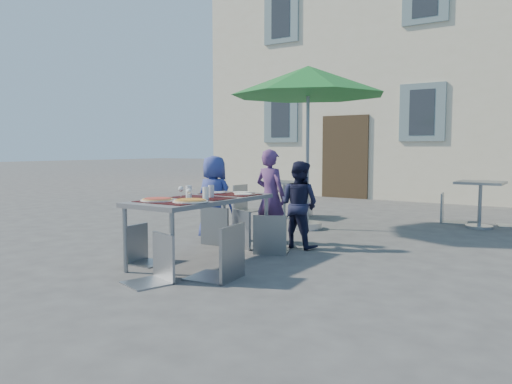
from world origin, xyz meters
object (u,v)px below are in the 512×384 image
Objects in this scene: chair_4 at (223,218)px; bg_chair_l_1 at (449,190)px; child_2 at (299,204)px; chair_5 at (154,230)px; patio_umbrella at (308,82)px; pizza_near_right at (190,201)px; chair_3 at (141,221)px; chair_1 at (248,205)px; dining_table at (202,202)px; chair_2 at (271,210)px; cafe_table_1 at (480,195)px; bg_chair_r_0 at (305,189)px; pizza_near_left at (158,199)px; child_0 at (214,198)px; chair_0 at (219,202)px; bg_chair_l_0 at (244,182)px; child_1 at (270,196)px; cafe_table_0 at (284,194)px.

chair_4 is 5.46m from bg_chair_l_1.
child_2 is 2.36m from chair_5.
chair_5 is 4.22m from patio_umbrella.
bg_chair_l_1 is at bearing 74.73° from pizza_near_right.
chair_1 is at bearing 70.48° from chair_3.
child_2 is 0.44× the size of patio_umbrella.
bg_chair_l_1 reaches higher than dining_table.
cafe_table_1 is (1.81, 3.67, -0.01)m from chair_2.
bg_chair_l_1 is (2.20, 5.32, 0.10)m from chair_3.
chair_4 is at bearing -71.55° from bg_chair_r_0.
pizza_near_left is 0.48× the size of cafe_table_1.
pizza_near_left is at bearing 106.98° from child_0.
chair_2 is (-0.10, -0.54, -0.02)m from child_2.
chair_4 is (1.42, -1.64, 0.02)m from child_0.
child_2 is 1.19× the size of chair_1.
pizza_near_left is at bearing 131.26° from chair_5.
child_0 is 1.23× the size of chair_0.
cafe_table_1 is at bearing -113.19° from child_2.
bg_chair_l_0 reaches higher than chair_0.
child_1 reaches higher than cafe_table_0.
child_2 is at bearing 33.75° from chair_1.
chair_1 is 0.93× the size of bg_chair_l_0.
patio_umbrella is (-0.15, 1.37, 1.73)m from child_1.
cafe_table_1 is at bearing 63.37° from dining_table.
pizza_near_right is 5.34m from cafe_table_1.
child_2 is at bearing 81.76° from chair_5.
child_1 is (0.21, 1.98, -0.11)m from pizza_near_left.
chair_1 is (-0.08, -0.45, -0.09)m from child_1.
bg_chair_r_0 is at bearing 94.04° from chair_3.
child_2 reaches higher than bg_chair_l_1.
cafe_table_0 is at bearing 106.38° from dining_table.
chair_5 is at bearing -91.11° from pizza_near_right.
child_2 is (0.50, -0.07, -0.08)m from child_1.
pizza_near_left is 0.48m from chair_3.
chair_1 is at bearing -54.24° from bg_chair_l_0.
chair_4 is (0.48, -0.06, -0.14)m from pizza_near_right.
child_1 is at bearing 43.03° from chair_0.
chair_2 is 1.80m from chair_5.
cafe_table_0 is at bearing -20.33° from bg_chair_l_0.
pizza_near_left is 0.32× the size of child_2.
chair_2 is (0.44, 0.82, -0.14)m from dining_table.
chair_1 reaches higher than cafe_table_1.
patio_umbrella is at bearing 92.05° from dining_table.
cafe_table_1 is (2.05, 5.46, 0.02)m from chair_5.
bg_chair_r_0 is at bearing -2.85° from bg_chair_l_0.
pizza_near_right is 0.58m from chair_5.
chair_2 reaches higher than pizza_near_right.
chair_2 reaches higher than chair_3.
pizza_near_left is 3.73m from patio_umbrella.
child_2 reaches higher than chair_1.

